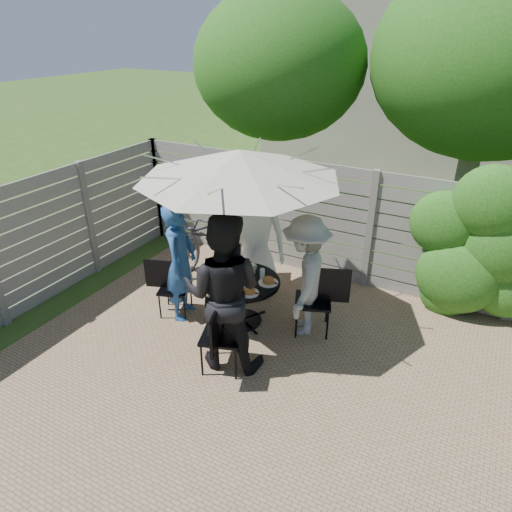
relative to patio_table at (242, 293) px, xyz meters
The scene contains 23 objects.
backyard_envelope 9.40m from the patio_table, 82.04° to the left, with size 60.00×60.00×5.00m.
patio_table is the anchor object (origin of this frame).
umbrella 1.75m from the patio_table, 90.00° to the left, with size 3.05×3.05×2.38m.
chair_back 0.99m from the patio_table, 106.29° to the left, with size 0.52×0.64×0.84m.
person_back 0.96m from the patio_table, 106.20° to the left, with size 0.92×0.60×1.87m, color white.
chair_left 0.99m from the patio_table, 163.73° to the right, with size 0.64×0.51×0.83m.
person_left 0.91m from the patio_table, 163.80° to the right, with size 0.60×0.40×1.65m, color #214E92.
chair_front 0.98m from the patio_table, 73.76° to the right, with size 0.58×0.73×0.95m.
person_front 0.97m from the patio_table, 73.80° to the right, with size 0.94×0.73×1.93m, color black.
chair_right 0.98m from the patio_table, 16.29° to the left, with size 0.73×0.59×0.95m.
person_right 0.90m from the patio_table, 16.20° to the left, with size 1.05×0.60×1.63m, color #999995.
plate_back 0.42m from the patio_table, 106.20° to the left, with size 0.26×0.26×0.06m.
plate_left 0.42m from the patio_table, 163.80° to the right, with size 0.26×0.26×0.06m.
plate_front 0.42m from the patio_table, 73.80° to the right, with size 0.26×0.26×0.06m.
plate_right 0.42m from the patio_table, 16.20° to the left, with size 0.26×0.26×0.06m.
plate_extra 0.42m from the patio_table, 42.83° to the right, with size 0.24×0.24×0.06m.
glass_back 0.39m from the patio_table, 128.20° to the left, with size 0.07×0.07×0.14m, color silver.
glass_left 0.39m from the patio_table, 141.80° to the right, with size 0.07×0.07×0.14m, color silver.
glass_front 0.39m from the patio_table, 51.80° to the right, with size 0.07×0.07×0.14m, color silver.
glass_right 0.39m from the patio_table, 38.20° to the left, with size 0.07×0.07×0.14m, color silver.
syrup_jug 0.29m from the patio_table, 156.40° to the left, with size 0.09×0.09×0.16m, color #59280C.
coffee_cup 0.35m from the patio_table, 81.76° to the left, with size 0.08×0.08×0.12m, color #C6B293.
bicycle 1.97m from the patio_table, 135.96° to the left, with size 0.65×1.85×0.97m, color #333338.
Camera 1 is at (1.45, -3.23, 3.67)m, focal length 32.00 mm.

